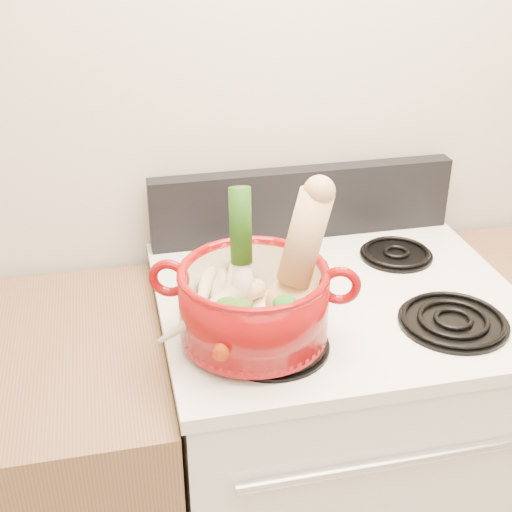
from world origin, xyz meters
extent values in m
cube|color=beige|center=(0.00, 1.75, 1.30)|extent=(3.50, 0.02, 2.60)
cube|color=white|center=(0.00, 1.40, 0.46)|extent=(0.76, 0.65, 0.92)
cube|color=silver|center=(0.00, 1.40, 0.93)|extent=(0.78, 0.67, 0.03)
cube|color=black|center=(0.00, 1.70, 1.04)|extent=(0.76, 0.05, 0.18)
cylinder|color=silver|center=(0.00, 1.06, 0.78)|extent=(0.60, 0.02, 0.02)
cylinder|color=black|center=(-0.19, 1.24, 0.96)|extent=(0.22, 0.22, 0.02)
cylinder|color=black|center=(0.19, 1.24, 0.96)|extent=(0.22, 0.22, 0.02)
cylinder|color=black|center=(-0.19, 1.54, 0.96)|extent=(0.17, 0.17, 0.02)
cylinder|color=black|center=(0.19, 1.54, 0.96)|extent=(0.17, 0.17, 0.02)
cylinder|color=maroon|center=(-0.22, 1.27, 1.04)|extent=(0.36, 0.36, 0.14)
torus|color=maroon|center=(-0.37, 1.32, 1.09)|extent=(0.08, 0.04, 0.08)
torus|color=maroon|center=(-0.07, 1.22, 1.09)|extent=(0.08, 0.04, 0.08)
cylinder|color=beige|center=(-0.24, 1.30, 1.13)|extent=(0.05, 0.08, 0.27)
ellipsoid|color=tan|center=(-0.22, 1.35, 1.02)|extent=(0.08, 0.06, 0.04)
cone|color=beige|center=(-0.28, 1.27, 1.02)|extent=(0.05, 0.22, 0.06)
cone|color=beige|center=(-0.28, 1.31, 1.02)|extent=(0.17, 0.14, 0.06)
cone|color=beige|center=(-0.26, 1.33, 1.03)|extent=(0.05, 0.19, 0.06)
cone|color=beige|center=(-0.33, 1.25, 1.04)|extent=(0.19, 0.14, 0.06)
cone|color=beige|center=(-0.30, 1.33, 1.05)|extent=(0.11, 0.22, 0.06)
cone|color=beige|center=(-0.27, 1.29, 1.05)|extent=(0.12, 0.21, 0.06)
cone|color=#C23D09|center=(-0.25, 1.21, 1.01)|extent=(0.08, 0.15, 0.04)
cone|color=#BA3309|center=(-0.28, 1.21, 1.02)|extent=(0.07, 0.15, 0.04)
cone|color=#BF5009|center=(-0.22, 1.22, 1.03)|extent=(0.10, 0.18, 0.05)
camera|label=1|loc=(-0.47, 0.14, 1.75)|focal=50.00mm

